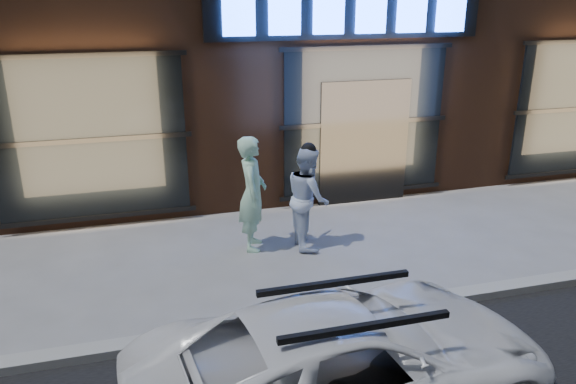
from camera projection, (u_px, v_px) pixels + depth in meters
name	position (u px, v px, depth m)	size (l,w,h in m)	color
ground	(471.00, 298.00, 7.71)	(90.00, 90.00, 0.00)	slate
curb	(471.00, 294.00, 7.69)	(60.00, 0.25, 0.12)	gray
man_bowtie	(252.00, 194.00, 8.92)	(0.68, 0.45, 1.87)	#A4D7B3
man_cap	(308.00, 197.00, 9.04)	(0.81, 0.63, 1.68)	silver
white_suv	(347.00, 361.00, 5.46)	(1.95, 4.24, 1.18)	white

